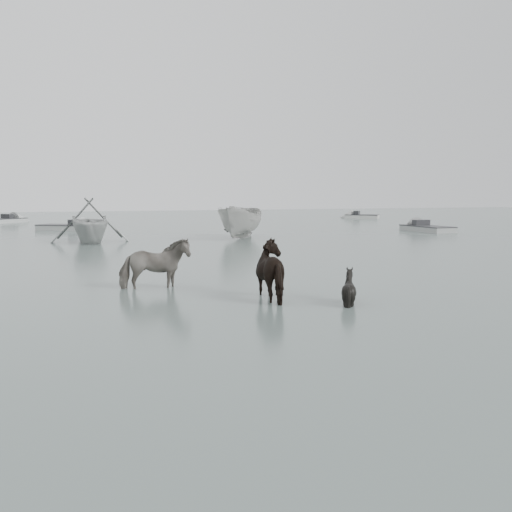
% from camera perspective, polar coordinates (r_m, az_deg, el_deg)
% --- Properties ---
extents(ground, '(140.00, 140.00, 0.00)m').
position_cam_1_polar(ground, '(13.85, 8.60, -4.33)').
color(ground, '#4A5853').
rests_on(ground, ground).
extents(pony_pinto, '(1.93, 1.02, 1.57)m').
position_cam_1_polar(pony_pinto, '(15.38, -10.12, -0.34)').
color(pony_pinto, black).
rests_on(pony_pinto, ground).
extents(pony_dark, '(1.87, 2.01, 1.63)m').
position_cam_1_polar(pony_dark, '(13.81, 2.26, -0.87)').
color(pony_dark, black).
rests_on(pony_dark, ground).
extents(pony_black, '(1.28, 1.21, 1.15)m').
position_cam_1_polar(pony_black, '(13.39, 9.28, -2.23)').
color(pony_black, black).
rests_on(pony_black, ground).
extents(rowboat_trail, '(4.07, 4.69, 2.45)m').
position_cam_1_polar(rowboat_trail, '(30.46, -16.29, 3.59)').
color(rowboat_trail, '#ADB0AE').
rests_on(rowboat_trail, ground).
extents(boat_small, '(4.45, 5.33, 1.98)m').
position_cam_1_polar(boat_small, '(32.11, -1.47, 3.55)').
color(boat_small, '#A7A7A2').
rests_on(boat_small, ground).
extents(skiff_port, '(1.77, 5.51, 0.75)m').
position_cam_1_polar(skiff_port, '(39.32, 16.76, 2.90)').
color(skiff_port, gray).
rests_on(skiff_port, ground).
extents(skiff_mid, '(5.44, 4.49, 0.75)m').
position_cam_1_polar(skiff_mid, '(41.18, -18.37, 2.99)').
color(skiff_mid, '#9A9C9A').
rests_on(skiff_mid, ground).
extents(skiff_star, '(4.49, 4.08, 0.75)m').
position_cam_1_polar(skiff_star, '(58.19, 10.57, 4.09)').
color(skiff_star, beige).
rests_on(skiff_star, ground).
extents(skiff_far, '(5.58, 5.29, 0.75)m').
position_cam_1_polar(skiff_far, '(52.95, -24.21, 3.43)').
color(skiff_far, '#A9ACA9').
rests_on(skiff_far, ground).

